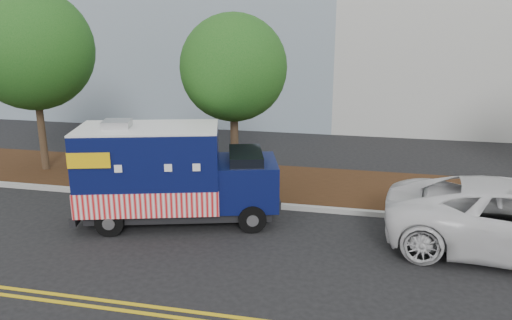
# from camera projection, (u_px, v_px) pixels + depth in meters

# --- Properties ---
(ground) EXTENTS (120.00, 120.00, 0.00)m
(ground) POSITION_uv_depth(u_px,v_px,m) (227.00, 223.00, 13.94)
(ground) COLOR black
(ground) RESTS_ON ground
(curb) EXTENTS (120.00, 0.18, 0.15)m
(curb) POSITION_uv_depth(u_px,v_px,m) (239.00, 203.00, 15.23)
(curb) COLOR #9E9E99
(curb) RESTS_ON ground
(mulch_strip) EXTENTS (120.00, 4.00, 0.15)m
(mulch_strip) POSITION_uv_depth(u_px,v_px,m) (254.00, 182.00, 17.21)
(mulch_strip) COLOR black
(mulch_strip) RESTS_ON ground
(centerline_near) EXTENTS (120.00, 0.10, 0.01)m
(centerline_near) POSITION_uv_depth(u_px,v_px,m) (165.00, 308.00, 9.75)
(centerline_near) COLOR gold
(centerline_near) RESTS_ON ground
(centerline_far) EXTENTS (120.00, 0.10, 0.01)m
(centerline_far) POSITION_uv_depth(u_px,v_px,m) (160.00, 315.00, 9.51)
(centerline_far) COLOR gold
(centerline_far) RESTS_ON ground
(tree_a) EXTENTS (4.23, 4.23, 6.60)m
(tree_a) POSITION_uv_depth(u_px,v_px,m) (32.00, 50.00, 17.37)
(tree_a) COLOR #38281C
(tree_a) RESTS_ON ground
(tree_b) EXTENTS (3.39, 3.39, 5.72)m
(tree_b) POSITION_uv_depth(u_px,v_px,m) (234.00, 68.00, 15.63)
(tree_b) COLOR #38281C
(tree_b) RESTS_ON ground
(sign_post) EXTENTS (0.06, 0.06, 2.40)m
(sign_post) POSITION_uv_depth(u_px,v_px,m) (211.00, 164.00, 15.27)
(sign_post) COLOR #473828
(sign_post) RESTS_ON ground
(food_truck) EXTENTS (5.81, 3.42, 2.90)m
(food_truck) POSITION_uv_depth(u_px,v_px,m) (168.00, 176.00, 13.71)
(food_truck) COLOR black
(food_truck) RESTS_ON ground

